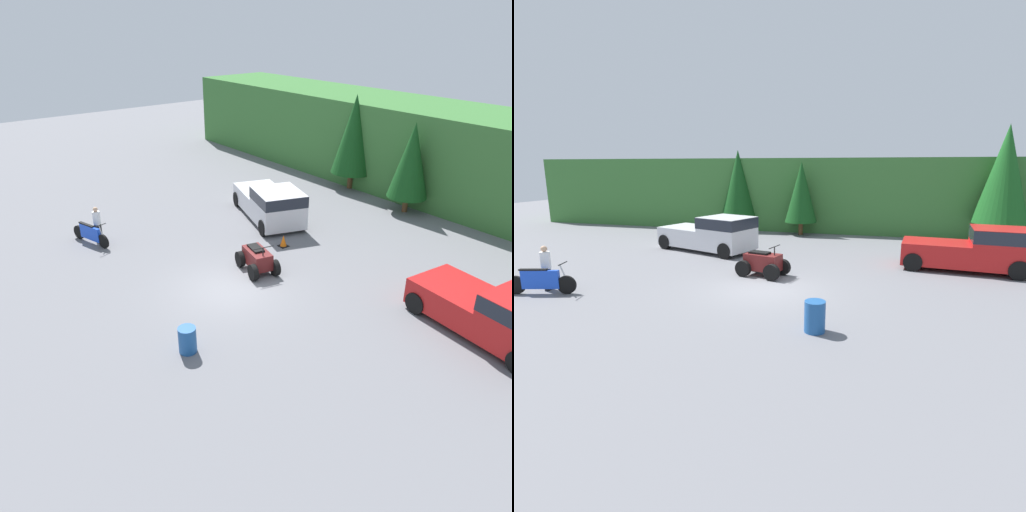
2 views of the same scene
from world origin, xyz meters
TOP-DOWN VIEW (x-y plane):
  - ground_plane at (0.00, 0.00)m, footprint 80.00×80.00m
  - hillside_backdrop at (0.00, 16.00)m, footprint 44.00×6.00m
  - tree_left at (-5.62, 12.96)m, footprint 2.45×2.45m
  - tree_mid_left at (-1.03, 12.28)m, footprint 2.11×2.11m
  - pickup_truck_red at (8.07, 4.96)m, footprint 5.26×2.79m
  - pickup_truck_second at (-4.46, 5.73)m, footprint 5.78×3.83m
  - dirt_bike at (-7.51, -2.65)m, footprint 2.39×0.92m
  - quad_atv at (-0.58, 1.76)m, footprint 2.22×1.63m
  - rider_person at (-7.63, -2.22)m, footprint 0.41×0.41m
  - traffic_cone at (-1.72, 4.19)m, footprint 0.42×0.42m
  - steel_barrel at (2.40, -3.40)m, footprint 0.58×0.58m

SIDE VIEW (x-z plane):
  - ground_plane at x=0.00m, z-range 0.00..0.00m
  - traffic_cone at x=-1.72m, z-range -0.02..0.53m
  - steel_barrel at x=2.40m, z-range 0.00..0.88m
  - dirt_bike at x=-7.51m, z-range -0.09..1.04m
  - quad_atv at x=-0.58m, z-range -0.13..1.17m
  - rider_person at x=-7.63m, z-range 0.07..1.74m
  - pickup_truck_red at x=8.07m, z-range 0.05..1.97m
  - pickup_truck_second at x=-4.46m, z-range 0.05..1.97m
  - hillside_backdrop at x=0.00m, z-range 0.00..5.01m
  - tree_mid_left at x=-1.03m, z-range 0.42..5.21m
  - tree_left at x=-5.62m, z-range 0.49..6.05m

